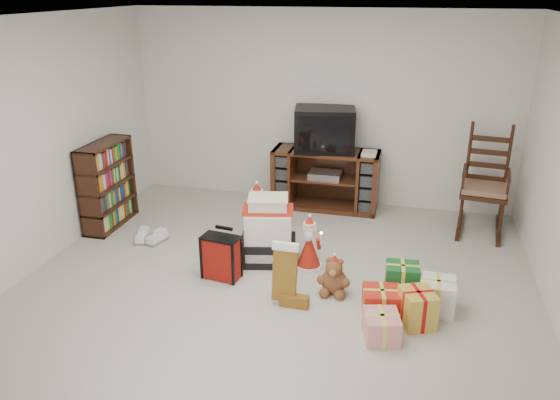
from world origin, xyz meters
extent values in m
cube|color=#AFAAA0|center=(0.00, 0.00, -0.01)|extent=(5.00, 5.00, 0.01)
cube|color=silver|center=(0.00, 0.00, 2.50)|extent=(5.00, 5.00, 0.01)
cube|color=silver|center=(0.00, 2.50, 1.25)|extent=(5.00, 0.01, 2.50)
cube|color=silver|center=(0.00, -2.50, 1.25)|extent=(5.00, 0.01, 2.50)
cube|color=silver|center=(-2.50, 0.00, 1.25)|extent=(0.01, 5.00, 2.50)
cube|color=#482314|center=(0.12, 2.23, 0.39)|extent=(1.36, 0.49, 0.78)
cube|color=#BCBCBE|center=(0.12, 2.20, 0.46)|extent=(0.41, 0.29, 0.08)
cube|color=#361C0E|center=(-2.33, 1.04, 0.52)|extent=(0.28, 0.85, 1.03)
cube|color=#361C0E|center=(2.05, 1.96, 0.47)|extent=(0.58, 0.56, 0.05)
cube|color=#9C6C55|center=(2.05, 1.96, 0.53)|extent=(0.53, 0.52, 0.06)
cube|color=#361C0E|center=(2.05, 2.19, 0.91)|extent=(0.45, 0.11, 0.81)
cube|color=#361C0E|center=(2.05, 1.96, 0.03)|extent=(0.62, 0.92, 0.06)
cube|color=black|center=(-0.20, 0.57, 0.13)|extent=(0.65, 0.53, 0.26)
cube|color=white|center=(-0.20, 0.57, 0.42)|extent=(0.55, 0.46, 0.31)
cube|color=red|center=(-0.20, 0.57, 0.59)|extent=(0.56, 0.38, 0.05)
cube|color=beige|center=(-0.20, 0.57, 0.67)|extent=(0.44, 0.37, 0.10)
cube|color=maroon|center=(-0.56, 0.11, 0.23)|extent=(0.37, 0.23, 0.46)
cube|color=black|center=(-0.56, 0.19, 0.52)|extent=(0.19, 0.05, 0.03)
ellipsoid|color=brown|center=(0.57, 0.11, 0.12)|extent=(0.25, 0.21, 0.26)
sphere|color=brown|center=(0.57, 0.08, 0.28)|extent=(0.16, 0.16, 0.16)
cone|color=#AB2112|center=(0.24, 0.54, 0.19)|extent=(0.27, 0.27, 0.39)
sphere|color=beige|center=(0.24, 0.54, 0.44)|extent=(0.13, 0.13, 0.13)
cone|color=#AB2112|center=(0.24, 0.54, 0.54)|extent=(0.12, 0.12, 0.10)
cylinder|color=silver|center=(0.38, 0.43, 0.40)|extent=(0.02, 0.02, 0.12)
cone|color=#AB2112|center=(-0.50, 1.18, 0.22)|extent=(0.30, 0.30, 0.43)
sphere|color=beige|center=(-0.50, 1.18, 0.49)|extent=(0.15, 0.15, 0.15)
cone|color=#AB2112|center=(-0.50, 1.18, 0.60)|extent=(0.13, 0.13, 0.11)
cylinder|color=silver|center=(-0.34, 1.06, 0.44)|extent=(0.02, 0.02, 0.13)
cube|color=white|center=(-1.74, 0.70, 0.05)|extent=(0.16, 0.29, 0.10)
cube|color=white|center=(-1.56, 0.70, 0.05)|extent=(0.19, 0.30, 0.10)
cube|color=red|center=(1.02, -0.08, 0.14)|extent=(0.29, 0.29, 0.29)
cube|color=#19662C|center=(1.24, 0.20, 0.14)|extent=(0.29, 0.29, 0.29)
cube|color=gold|center=(1.30, -0.25, 0.14)|extent=(0.29, 0.29, 0.29)
cube|color=silver|center=(0.96, -0.47, 0.14)|extent=(0.29, 0.29, 0.29)
cube|color=white|center=(1.52, -0.03, 0.14)|extent=(0.29, 0.29, 0.29)
cube|color=black|center=(0.09, 2.24, 1.05)|extent=(0.82, 0.64, 0.55)
cube|color=black|center=(0.09, 1.98, 1.05)|extent=(0.63, 0.13, 0.44)
camera|label=1|loc=(1.17, -4.43, 2.75)|focal=35.00mm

